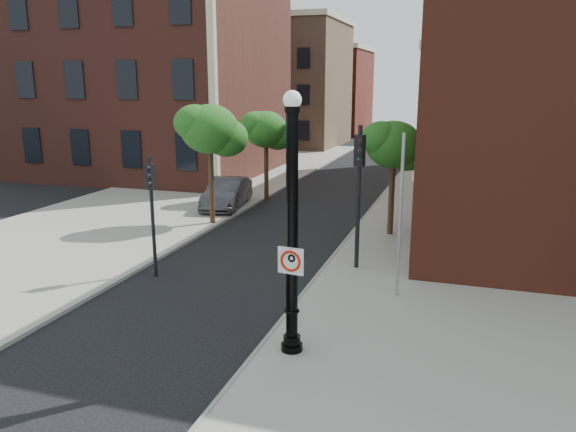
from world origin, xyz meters
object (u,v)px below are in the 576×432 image
(no_parking_sign, at_px, (291,261))
(parked_car, at_px, (227,193))
(traffic_signal_right, at_px, (359,174))
(lamppost, at_px, (292,240))
(traffic_signal_left, at_px, (151,196))

(no_parking_sign, bearing_deg, parked_car, 125.79)
(no_parking_sign, distance_m, parked_car, 16.58)
(traffic_signal_right, bearing_deg, lamppost, -82.70)
(traffic_signal_left, height_order, traffic_signal_right, traffic_signal_right)
(no_parking_sign, bearing_deg, traffic_signal_left, 152.83)
(parked_car, xyz_separation_m, traffic_signal_left, (1.93, -10.32, 1.98))
(lamppost, distance_m, parked_car, 16.48)
(traffic_signal_right, bearing_deg, parked_car, 147.01)
(traffic_signal_left, bearing_deg, parked_car, 107.37)
(no_parking_sign, distance_m, traffic_signal_left, 7.35)
(no_parking_sign, bearing_deg, lamppost, 103.98)
(lamppost, xyz_separation_m, no_parking_sign, (0.02, -0.16, -0.45))
(parked_car, height_order, traffic_signal_left, traffic_signal_left)
(lamppost, distance_m, traffic_signal_right, 6.61)
(no_parking_sign, xyz_separation_m, traffic_signal_right, (0.26, 6.74, 0.96))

